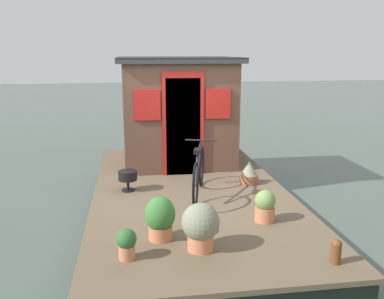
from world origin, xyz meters
TOP-DOWN VIEW (x-y plane):
  - ground_plane at (0.00, 0.00)m, footprint 60.00×60.00m
  - houseboat_deck at (0.00, 0.00)m, footprint 5.80×3.01m
  - houseboat_cabin at (1.79, 0.00)m, footprint 2.08×2.24m
  - bicycle at (-0.32, -0.08)m, footprint 1.61×0.57m
  - potted_plant_sage at (-2.04, 0.18)m, footprint 0.42×0.42m
  - potted_plant_basil at (-2.13, 0.98)m, footprint 0.22×0.22m
  - potted_plant_ivy at (-1.70, 0.60)m, footprint 0.35×0.35m
  - potted_plant_fern at (-1.38, -0.77)m, footprint 0.27×0.27m
  - potted_plant_succulent at (0.17, -1.01)m, footprint 0.30×0.30m
  - charcoal_grill at (0.09, 0.97)m, footprint 0.29×0.29m
  - mooring_bollard at (-2.54, -1.15)m, footprint 0.11×0.11m

SIDE VIEW (x-z plane):
  - ground_plane at x=0.00m, z-range 0.00..0.00m
  - houseboat_deck at x=0.00m, z-range 0.00..0.50m
  - mooring_bollard at x=-2.54m, z-range 0.51..0.77m
  - potted_plant_succulent at x=0.17m, z-range 0.49..0.86m
  - potted_plant_basil at x=-2.13m, z-range 0.51..0.85m
  - potted_plant_fern at x=-1.38m, z-range 0.50..0.91m
  - charcoal_grill at x=0.09m, z-range 0.57..0.89m
  - potted_plant_ivy at x=-1.70m, z-range 0.50..1.02m
  - potted_plant_sage at x=-2.04m, z-range 0.51..1.05m
  - bicycle at x=-0.32m, z-range 0.47..1.26m
  - houseboat_cabin at x=1.79m, z-range 0.51..2.54m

